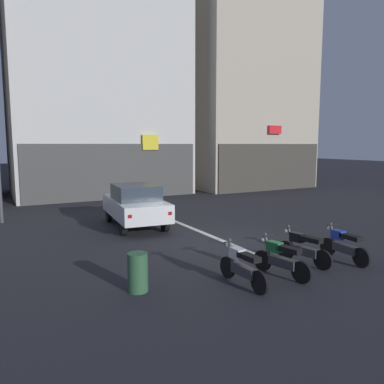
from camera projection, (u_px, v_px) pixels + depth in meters
The scene contains 10 objects.
ground_plane at pixel (222, 240), 12.43m from camera, with size 120.00×120.00×0.00m, color #232328.
lane_centre_line at pixel (152, 212), 17.67m from camera, with size 0.20×18.00×0.01m, color silver.
building_mid_block at pixel (95, 68), 24.11m from camera, with size 10.52×7.88×16.17m.
building_far_right at pixel (232, 89), 29.22m from camera, with size 8.89×9.75×14.88m.
car_white_crossing_near at pixel (135, 204), 14.46m from camera, with size 2.13×4.24×1.64m.
motorcycle_white_row_leftmost at pixel (242, 266), 8.40m from camera, with size 0.55×1.67×0.98m.
motorcycle_green_row_left_mid at pixel (281, 258), 8.98m from camera, with size 0.55×1.65×0.98m.
motorcycle_black_row_centre at pixel (303, 247), 9.91m from camera, with size 0.55×1.65×0.98m.
motorcycle_blue_row_right_mid at pixel (344, 245), 10.17m from camera, with size 0.55×1.67×0.98m.
trash_bin at pixel (138, 272), 8.08m from camera, with size 0.44×0.44×0.85m, color #2D5938.
Camera 1 is at (-6.63, -10.21, 3.16)m, focal length 35.08 mm.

